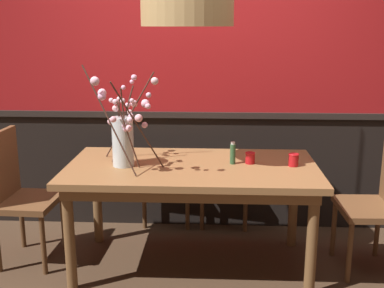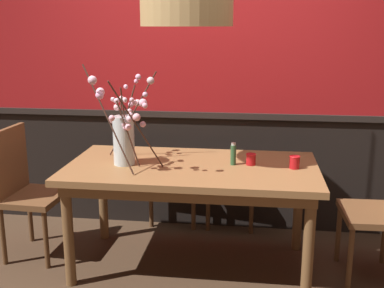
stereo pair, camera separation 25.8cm
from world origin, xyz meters
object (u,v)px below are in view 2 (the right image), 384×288
chair_far_side_left (178,161)px  candle_holder_nearer_edge (295,162)px  chair_far_side_right (233,165)px  chair_head_west_end (25,186)px  vase_with_blossoms (124,134)px  chair_head_east_end (383,206)px  candle_holder_nearer_center (251,159)px  condiment_bottle (233,154)px  dining_table (192,177)px  pendant_lamp (187,9)px

chair_far_side_left → candle_holder_nearer_edge: 1.32m
chair_far_side_right → chair_head_west_end: bearing=-151.4°
vase_with_blossoms → candle_holder_nearer_edge: bearing=3.0°
chair_far_side_right → chair_head_east_end: bearing=-38.6°
candle_holder_nearer_center → chair_far_side_left: bearing=127.8°
chair_far_side_left → condiment_bottle: 1.04m
chair_far_side_left → condiment_bottle: bearing=-58.2°
dining_table → candle_holder_nearer_edge: bearing=0.7°
candle_holder_nearer_edge → dining_table: bearing=-179.3°
candle_holder_nearer_center → pendant_lamp: size_ratio=0.06×
chair_head_east_end → candle_holder_nearer_center: size_ratio=11.24×
chair_far_side_left → pendant_lamp: 1.59m
chair_far_side_left → candle_holder_nearer_center: (0.65, -0.83, 0.27)m
vase_with_blossoms → candle_holder_nearer_center: vase_with_blossoms is taller
condiment_bottle → chair_head_west_end: bearing=-179.6°
chair_head_east_end → condiment_bottle: 1.06m
chair_far_side_right → candle_holder_nearer_center: chair_far_side_right is taller
dining_table → candle_holder_nearer_center: (0.40, 0.06, 0.13)m
dining_table → condiment_bottle: 0.33m
chair_head_east_end → vase_with_blossoms: (-1.75, -0.07, 0.46)m
chair_far_side_left → chair_far_side_right: chair_far_side_left is taller
chair_far_side_left → chair_far_side_right: size_ratio=1.02×
chair_far_side_left → chair_head_east_end: bearing=-29.6°
candle_holder_nearer_center → pendant_lamp: bearing=-165.9°
pendant_lamp → chair_far_side_left: bearing=103.0°
dining_table → chair_head_west_end: (-1.26, 0.03, -0.13)m
chair_far_side_left → candle_holder_nearer_center: 1.09m
chair_far_side_right → vase_with_blossoms: 1.23m
candle_holder_nearer_center → candle_holder_nearer_edge: size_ratio=0.91×
chair_head_east_end → chair_head_west_end: (-2.55, 0.02, 0.03)m
chair_far_side_right → condiment_bottle: same height
chair_far_side_left → chair_head_west_end: 1.33m
chair_head_east_end → candle_holder_nearer_edge: (-0.60, -0.01, 0.29)m
candle_holder_nearer_edge → vase_with_blossoms: bearing=-177.0°
candle_holder_nearer_center → condiment_bottle: 0.13m
condiment_bottle → candle_holder_nearer_edge: bearing=-4.8°
chair_far_side_right → vase_with_blossoms: bearing=-128.0°
vase_with_blossoms → condiment_bottle: size_ratio=4.46×
chair_head_west_end → condiment_bottle: (1.54, 0.01, 0.29)m
chair_head_west_end → chair_head_east_end: bearing=-0.4°
chair_far_side_left → pendant_lamp: pendant_lamp is taller
dining_table → chair_head_west_end: bearing=178.5°
chair_far_side_right → dining_table: bearing=-106.1°
dining_table → candle_holder_nearer_edge: (0.69, 0.01, 0.13)m
chair_head_west_end → pendant_lamp: size_ratio=0.76×
vase_with_blossoms → chair_far_side_left: bearing=77.0°
dining_table → chair_far_side_right: bearing=73.9°
condiment_bottle → pendant_lamp: pendant_lamp is taller
candle_holder_nearer_center → condiment_bottle: condiment_bottle is taller
chair_far_side_left → candle_holder_nearer_edge: size_ratio=10.72×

